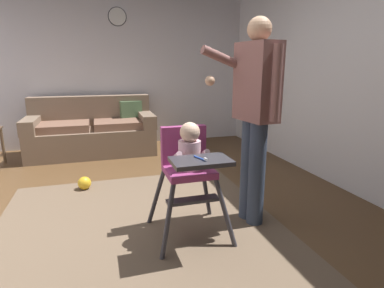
{
  "coord_description": "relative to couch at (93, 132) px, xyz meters",
  "views": [
    {
      "loc": [
        -0.36,
        -2.5,
        1.32
      ],
      "look_at": [
        0.29,
        -0.33,
        0.76
      ],
      "focal_mm": 29.49,
      "sensor_mm": 36.0,
      "label": 1
    }
  ],
  "objects": [
    {
      "name": "ground",
      "position": [
        0.46,
        -2.51,
        -0.38
      ],
      "size": [
        5.95,
        7.6,
        0.1
      ],
      "primitive_type": "cube",
      "color": "brown"
    },
    {
      "name": "wall_far",
      "position": [
        0.46,
        0.52,
        0.92
      ],
      "size": [
        5.15,
        0.06,
        2.51
      ],
      "primitive_type": "cube",
      "color": "silver",
      "rests_on": "ground"
    },
    {
      "name": "wall_right",
      "position": [
        2.67,
        -2.21,
        0.92
      ],
      "size": [
        0.06,
        6.6,
        2.51
      ],
      "primitive_type": "cube",
      "color": "silver",
      "rests_on": "ground"
    },
    {
      "name": "area_rug",
      "position": [
        0.37,
        -2.62,
        -0.33
      ],
      "size": [
        2.35,
        2.57,
        0.01
      ],
      "primitive_type": "cube",
      "color": "brown",
      "rests_on": "ground"
    },
    {
      "name": "couch",
      "position": [
        0.0,
        0.0,
        0.0
      ],
      "size": [
        1.86,
        0.86,
        0.86
      ],
      "rotation": [
        0.0,
        0.0,
        -1.57
      ],
      "color": "#7A6552",
      "rests_on": "ground"
    },
    {
      "name": "high_chair",
      "position": [
        0.74,
        -2.8,
        0.29
      ],
      "size": [
        0.61,
        0.73,
        0.93
      ],
      "rotation": [
        0.0,
        0.0,
        -1.57
      ],
      "color": "#333238",
      "rests_on": "ground"
    },
    {
      "name": "adult_standing",
      "position": [
        1.32,
        -2.72,
        0.63
      ],
      "size": [
        0.55,
        0.5,
        1.69
      ],
      "rotation": [
        0.0,
        0.0,
        -3.01
      ],
      "color": "#344155",
      "rests_on": "ground"
    },
    {
      "name": "toy_ball",
      "position": [
        -0.1,
        -1.55,
        -0.26
      ],
      "size": [
        0.14,
        0.14,
        0.14
      ],
      "primitive_type": "sphere",
      "color": "gold",
      "rests_on": "ground"
    },
    {
      "name": "wall_clock",
      "position": [
        0.5,
        0.48,
        1.75
      ],
      "size": [
        0.29,
        0.04,
        0.29
      ],
      "color": "white"
    }
  ]
}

